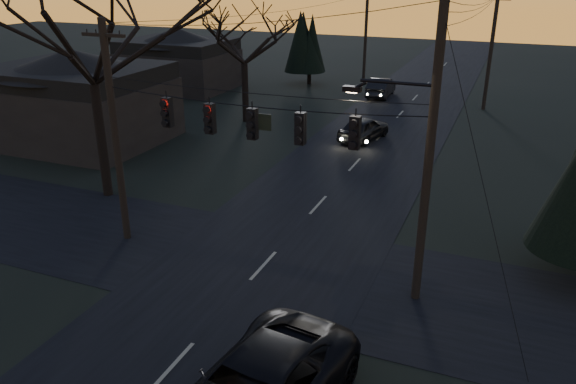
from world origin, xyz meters
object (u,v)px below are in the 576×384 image
at_px(sedan_oncoming_b, 381,87).
at_px(bare_tree_left, 88,35).
at_px(utility_pole_far_l, 363,80).
at_px(utility_pole_right, 415,297).
at_px(utility_pole_far_r, 483,109).
at_px(utility_pole_left, 128,238).
at_px(sedan_oncoming_a, 364,129).

bearing_deg(sedan_oncoming_b, bare_tree_left, 73.69).
distance_m(utility_pole_far_l, bare_tree_left, 33.62).
distance_m(utility_pole_far_l, sedan_oncoming_b, 7.40).
xyz_separation_m(utility_pole_right, utility_pole_far_r, (0.00, 28.00, 0.00)).
distance_m(utility_pole_left, sedan_oncoming_a, 17.52).
bearing_deg(utility_pole_left, sedan_oncoming_a, 72.72).
height_order(utility_pole_left, sedan_oncoming_b, utility_pole_left).
distance_m(utility_pole_far_l, sedan_oncoming_a, 19.99).
distance_m(utility_pole_right, utility_pole_far_l, 37.79).
relative_size(bare_tree_left, sedan_oncoming_a, 2.49).
distance_m(utility_pole_right, sedan_oncoming_b, 30.54).
distance_m(utility_pole_right, utility_pole_far_r, 28.00).
relative_size(utility_pole_far_l, sedan_oncoming_b, 1.72).
height_order(utility_pole_far_r, utility_pole_far_l, utility_pole_far_r).
height_order(sedan_oncoming_a, sedan_oncoming_b, sedan_oncoming_b).
distance_m(utility_pole_far_r, sedan_oncoming_b, 8.41).
relative_size(utility_pole_right, utility_pole_far_l, 1.25).
xyz_separation_m(utility_pole_left, bare_tree_left, (-3.69, 3.41, 7.40)).
bearing_deg(sedan_oncoming_a, utility_pole_far_l, -61.83).
xyz_separation_m(bare_tree_left, sedan_oncoming_b, (6.93, 25.98, -6.63)).
bearing_deg(utility_pole_far_l, utility_pole_left, -90.00).
distance_m(utility_pole_left, bare_tree_left, 8.94).
relative_size(utility_pole_left, bare_tree_left, 0.79).
bearing_deg(sedan_oncoming_b, utility_pole_right, 104.32).
relative_size(utility_pole_far_l, sedan_oncoming_a, 1.86).
height_order(utility_pole_right, utility_pole_far_r, utility_pole_right).
relative_size(utility_pole_far_l, bare_tree_left, 0.75).
xyz_separation_m(utility_pole_left, utility_pole_far_l, (0.00, 36.00, 0.00)).
distance_m(utility_pole_far_r, sedan_oncoming_a, 12.94).
bearing_deg(bare_tree_left, sedan_oncoming_b, 75.07).
xyz_separation_m(utility_pole_right, bare_tree_left, (-15.19, 3.41, 7.40)).
xyz_separation_m(utility_pole_far_r, utility_pole_far_l, (-11.50, 8.00, 0.00)).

